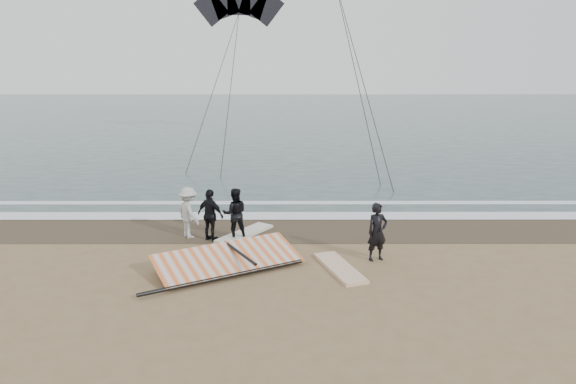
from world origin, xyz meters
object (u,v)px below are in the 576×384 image
Objects in this scene: sail_rig at (226,260)px; man_main at (377,232)px; board_white at (340,268)px; board_cream at (245,234)px.

man_main is at bearing 7.41° from sail_rig.
sail_rig reaches higher than board_white.
man_main is 0.72× the size of board_white.
board_white is at bearing -3.39° from sail_rig.
man_main is at bearing 5.06° from board_cream.
board_white is at bearing -167.59° from man_main.
sail_rig is (-0.29, -2.61, 0.15)m from board_cream.
man_main reaches higher than board_cream.
board_cream is at bearing 115.66° from board_white.
sail_rig reaches higher than board_cream.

